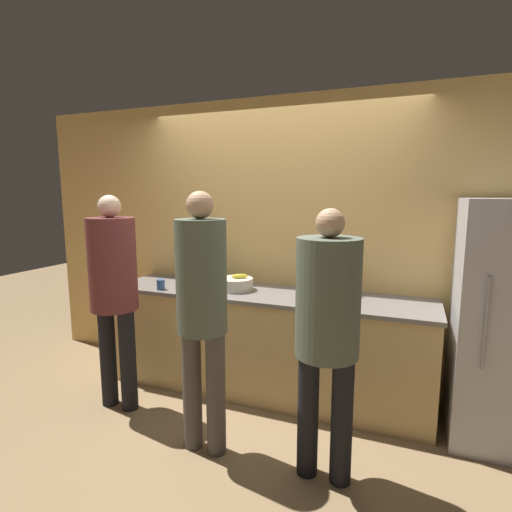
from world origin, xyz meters
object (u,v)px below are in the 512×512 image
Objects in this scene: person_left at (114,282)px; bottle_green at (184,270)px; cup_blue at (161,285)px; utensil_crock at (349,287)px; fruit_bowl at (236,284)px; bottle_amber at (314,283)px; potted_plant at (213,271)px; person_right at (327,321)px; person_center at (202,303)px.

bottle_green is (0.06, 0.95, -0.06)m from person_left.
bottle_green is 0.51m from cup_blue.
utensil_crock is at bearing 26.62° from person_left.
fruit_bowl is 0.75m from bottle_green.
bottle_amber is 0.94m from potted_plant.
potted_plant is at bearing 159.82° from fruit_bowl.
potted_plant reaches higher than bottle_amber.
fruit_bowl is (0.75, 0.68, -0.09)m from person_left.
cup_blue is at bearing -136.67° from potted_plant.
bottle_green is (-1.66, 0.10, 0.01)m from utensil_crock.
utensil_crock is at bearing -6.72° from bottle_amber.
person_right is 5.43× the size of fruit_bowl.
bottle_green is (-0.70, 0.27, 0.03)m from fruit_bowl.
fruit_bowl is at bearing 138.00° from person_right.
utensil_crock is (1.71, 0.86, -0.08)m from person_left.
person_right is at bearing -72.86° from bottle_amber.
person_center is 1.23m from bottle_amber.
person_center is 5.75× the size of fruit_bowl.
person_left is 0.96m from person_center.
bottle_amber is at bearing 67.14° from person_center.
bottle_green is at bearing 126.18° from person_center.
person_left is at bearing -121.51° from potted_plant.
person_left is 8.24× the size of bottle_green.
person_left is 1.04× the size of person_right.
utensil_crock is (0.78, 1.10, -0.07)m from person_center.
utensil_crock is at bearing 14.48° from cup_blue.
person_center reaches higher than cup_blue.
person_right is at bearing -34.64° from bottle_green.
person_left is at bearing 172.99° from person_right.
person_center is at bearing -178.35° from person_right.
person_left reaches higher than fruit_bowl.
fruit_bowl is at bearing 100.76° from person_center.
bottle_green is at bearing 158.58° from fruit_bowl.
bottle_green is at bearing 157.79° from potted_plant.
person_left is at bearing -105.73° from cup_blue.
person_right reaches higher than bottle_green.
fruit_bowl is (-0.17, 0.92, -0.08)m from person_center.
person_left reaches higher than person_right.
potted_plant is at bearing 43.33° from cup_blue.
person_left reaches higher than bottle_amber.
person_center is at bearing -125.57° from utensil_crock.
bottle_green is 0.46m from potted_plant.
person_right is at bearing -22.26° from cup_blue.
person_center is 6.89× the size of potted_plant.
person_center is 8.36× the size of bottle_green.
bottle_green is 2.35× the size of cup_blue.
fruit_bowl is 1.74× the size of bottle_amber.
bottle_green is at bearing 86.67° from person_left.
cup_blue is (-0.80, 0.69, -0.09)m from person_center.
person_left reaches higher than utensil_crock.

